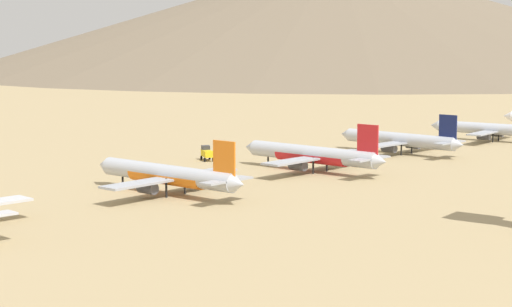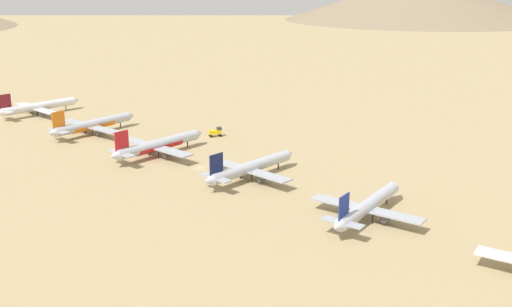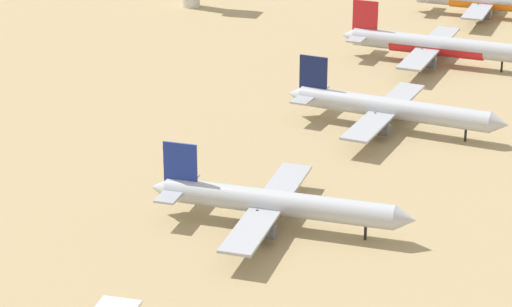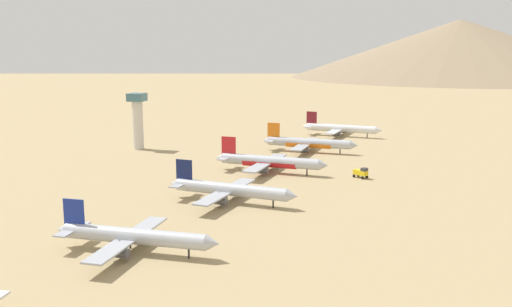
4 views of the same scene
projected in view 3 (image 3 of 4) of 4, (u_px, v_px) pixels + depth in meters
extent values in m
plane|color=tan|center=(406.00, 94.00, 212.95)|extent=(1800.00, 1800.00, 0.00)
cylinder|color=#B2B7C1|center=(278.00, 203.00, 154.05)|extent=(34.35, 4.23, 3.62)
cone|color=#B2B7C1|center=(406.00, 219.00, 148.91)|extent=(3.11, 3.60, 3.55)
cone|color=#B2B7C1|center=(160.00, 188.00, 159.14)|extent=(2.73, 3.30, 3.26)
cube|color=navy|center=(180.00, 164.00, 156.63)|extent=(5.24, 0.43, 6.67)
cube|color=#A4A8B2|center=(177.00, 188.00, 158.22)|extent=(3.25, 11.48, 0.34)
cube|color=#A4A8B2|center=(269.00, 206.00, 154.68)|extent=(5.34, 32.47, 0.43)
cylinder|color=#4C4C54|center=(284.00, 199.00, 160.03)|extent=(4.04, 2.26, 2.19)
cylinder|color=#4C4C54|center=(262.00, 231.00, 149.88)|extent=(4.04, 2.26, 2.19)
cylinder|color=black|center=(366.00, 228.00, 151.27)|extent=(0.42, 0.42, 3.64)
cylinder|color=black|center=(267.00, 208.00, 157.71)|extent=(0.42, 0.42, 3.64)
cylinder|color=black|center=(257.00, 221.00, 153.32)|extent=(0.42, 0.42, 3.64)
cylinder|color=#B2B7C1|center=(393.00, 108.00, 192.16)|extent=(35.85, 9.17, 3.77)
cone|color=#B2B7C1|center=(500.00, 124.00, 184.54)|extent=(3.70, 4.13, 3.69)
cone|color=#B2B7C1|center=(295.00, 94.00, 199.71)|extent=(3.26, 3.77, 3.39)
cube|color=#141E51|center=(313.00, 74.00, 196.67)|extent=(5.44, 1.17, 6.94)
cube|color=#A4A8B2|center=(310.00, 94.00, 198.40)|extent=(4.95, 12.24, 0.36)
cube|color=#A4A8B2|center=(385.00, 111.00, 192.99)|extent=(10.04, 34.07, 0.45)
cylinder|color=#4C4C54|center=(399.00, 109.00, 198.19)|extent=(4.46, 2.89, 2.28)
cylinder|color=#4C4C54|center=(378.00, 129.00, 188.17)|extent=(4.46, 2.89, 2.28)
cylinder|color=black|center=(466.00, 131.00, 187.68)|extent=(0.44, 0.44, 3.79)
cylinder|color=black|center=(384.00, 114.00, 196.14)|extent=(0.44, 0.44, 3.79)
cylinder|color=black|center=(375.00, 123.00, 191.80)|extent=(0.44, 0.44, 3.79)
cylinder|color=#B2B7C1|center=(437.00, 45.00, 230.15)|extent=(37.71, 8.35, 3.96)
cone|color=#B2B7C1|center=(348.00, 35.00, 237.47)|extent=(3.32, 3.88, 3.56)
cube|color=red|center=(365.00, 17.00, 234.40)|extent=(5.73, 1.04, 7.29)
cube|color=#A4A8B2|center=(362.00, 35.00, 236.19)|extent=(4.78, 12.81, 0.38)
cube|color=#A4A8B2|center=(430.00, 47.00, 230.97)|extent=(9.34, 35.79, 0.47)
cylinder|color=#4C4C54|center=(440.00, 47.00, 236.54)|extent=(4.63, 2.89, 2.40)
cylinder|color=#4C4C54|center=(426.00, 62.00, 225.85)|extent=(4.63, 2.89, 2.40)
cylinder|color=black|center=(502.00, 63.00, 225.86)|extent=(0.46, 0.46, 3.98)
cylinder|color=black|center=(428.00, 51.00, 234.29)|extent=(0.46, 0.46, 3.98)
cylinder|color=black|center=(421.00, 58.00, 229.66)|extent=(0.46, 0.46, 3.98)
cylinder|color=red|center=(437.00, 46.00, 230.26)|extent=(20.95, 6.37, 3.97)
cylinder|color=#B2B7C1|center=(490.00, 1.00, 268.07)|extent=(37.16, 7.22, 3.90)
cube|color=#A4A8B2|center=(484.00, 3.00, 268.85)|extent=(8.26, 35.23, 0.46)
cylinder|color=#4C4C54|center=(491.00, 3.00, 274.42)|extent=(4.51, 2.74, 2.36)
cylinder|color=#4C4C54|center=(483.00, 14.00, 263.76)|extent=(4.51, 2.74, 2.36)
cylinder|color=black|center=(481.00, 7.00, 272.12)|extent=(0.45, 0.45, 3.92)
cylinder|color=black|center=(478.00, 12.00, 267.50)|extent=(0.45, 0.45, 3.92)
cylinder|color=orange|center=(490.00, 2.00, 268.18)|extent=(20.60, 5.72, 3.91)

